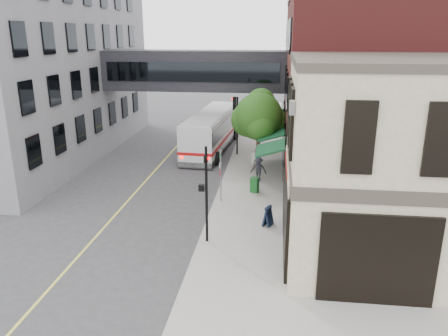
% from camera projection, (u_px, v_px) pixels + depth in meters
% --- Properties ---
extents(ground, '(120.00, 120.00, 0.00)m').
position_uv_depth(ground, '(190.00, 265.00, 18.31)').
color(ground, '#38383A').
rests_on(ground, ground).
extents(sidewalk_main, '(4.00, 60.00, 0.15)m').
position_uv_depth(sidewalk_main, '(255.00, 167.00, 31.32)').
color(sidewalk_main, gray).
rests_on(sidewalk_main, ground).
extents(corner_building, '(10.19, 8.12, 8.45)m').
position_uv_depth(corner_building, '(412.00, 163.00, 17.92)').
color(corner_building, tan).
rests_on(corner_building, ground).
extents(brick_building, '(13.76, 18.00, 14.00)m').
position_uv_depth(brick_building, '(377.00, 69.00, 29.28)').
color(brick_building, '#5A1C1C').
rests_on(brick_building, ground).
extents(opposite_building, '(14.00, 24.00, 14.00)m').
position_uv_depth(opposite_building, '(10.00, 64.00, 33.33)').
color(opposite_building, slate).
rests_on(opposite_building, ground).
extents(skyway_bridge, '(14.00, 3.18, 3.00)m').
position_uv_depth(skyway_bridge, '(195.00, 70.00, 33.76)').
color(skyway_bridge, black).
rests_on(skyway_bridge, ground).
extents(traffic_signal_near, '(0.44, 0.22, 4.60)m').
position_uv_depth(traffic_signal_near, '(206.00, 183.00, 19.27)').
color(traffic_signal_near, black).
rests_on(traffic_signal_near, sidewalk_main).
extents(traffic_signal_far, '(0.53, 0.28, 4.50)m').
position_uv_depth(traffic_signal_far, '(236.00, 114.00, 33.39)').
color(traffic_signal_far, black).
rests_on(traffic_signal_far, sidewalk_main).
extents(street_sign_pole, '(0.08, 0.75, 3.00)m').
position_uv_depth(street_sign_pole, '(221.00, 171.00, 24.32)').
color(street_sign_pole, gray).
rests_on(street_sign_pole, sidewalk_main).
extents(street_tree, '(3.80, 3.20, 5.60)m').
position_uv_depth(street_tree, '(259.00, 116.00, 29.41)').
color(street_tree, '#382619').
rests_on(street_tree, sidewalk_main).
extents(lane_marking, '(0.12, 40.00, 0.01)m').
position_uv_depth(lane_marking, '(144.00, 182.00, 28.36)').
color(lane_marking, '#D8CC4C').
rests_on(lane_marking, ground).
extents(bus, '(3.40, 11.59, 3.08)m').
position_uv_depth(bus, '(212.00, 129.00, 35.72)').
color(bus, silver).
rests_on(bus, ground).
extents(pedestrian_a, '(0.69, 0.57, 1.61)m').
position_uv_depth(pedestrian_a, '(254.00, 159.00, 30.11)').
color(pedestrian_a, beige).
rests_on(pedestrian_a, sidewalk_main).
extents(pedestrian_b, '(1.10, 1.03, 1.81)m').
position_uv_depth(pedestrian_b, '(258.00, 156.00, 30.40)').
color(pedestrian_b, pink).
rests_on(pedestrian_b, sidewalk_main).
extents(pedestrian_c, '(1.10, 0.72, 1.61)m').
position_uv_depth(pedestrian_c, '(258.00, 169.00, 27.93)').
color(pedestrian_c, '#212329').
rests_on(pedestrian_c, sidewalk_main).
extents(newspaper_box, '(0.55, 0.51, 0.90)m').
position_uv_depth(newspaper_box, '(255.00, 185.00, 26.11)').
color(newspaper_box, '#12501C').
rests_on(newspaper_box, sidewalk_main).
extents(sandwich_board, '(0.56, 0.67, 1.01)m').
position_uv_depth(sandwich_board, '(268.00, 216.00, 21.59)').
color(sandwich_board, black).
rests_on(sandwich_board, sidewalk_main).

